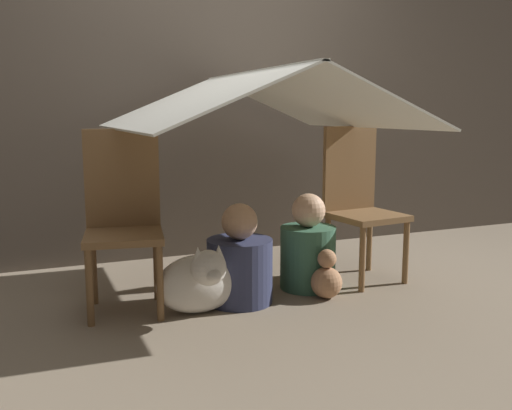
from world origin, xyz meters
The scene contains 10 objects.
ground_plane centered at (0.00, 0.00, 0.00)m, with size 8.80×8.80×0.00m, color gray.
wall_back centered at (0.00, 1.18, 1.25)m, with size 7.00×0.05×2.50m.
chair_left centered at (-0.72, 0.20, 0.50)m, with size 0.46×0.46×0.95m.
chair_right centered at (0.73, 0.20, 0.50)m, with size 0.43×0.43×0.95m.
sheet_canopy centered at (0.00, 0.12, 1.10)m, with size 1.48×1.53×0.31m.
person_front centered at (-0.13, 0.04, 0.22)m, with size 0.36×0.36×0.55m.
person_second centered at (0.33, 0.12, 0.23)m, with size 0.33×0.33×0.57m.
dog centered at (-0.39, -0.07, 0.18)m, with size 0.45×0.40×0.39m.
floor_cushion centered at (-0.16, 0.33, 0.05)m, with size 0.33×0.27×0.10m.
plush_toy centered at (0.34, -0.09, 0.11)m, with size 0.18×0.18×0.28m.
Camera 1 is at (-1.20, -2.78, 1.04)m, focal length 40.00 mm.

